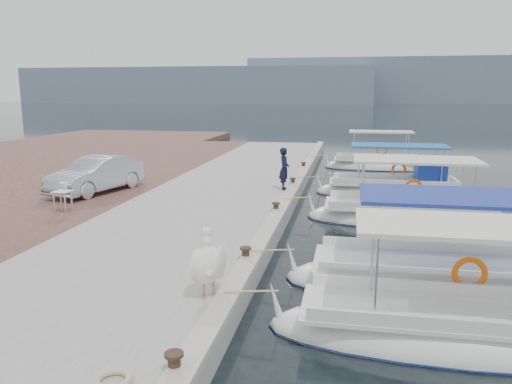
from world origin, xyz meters
TOP-DOWN VIEW (x-y plane):
  - ground at (0.00, 0.00)m, footprint 400.00×400.00m
  - concrete_quay at (-3.00, 5.00)m, footprint 6.00×40.00m
  - quay_curb at (-0.22, 5.00)m, footprint 0.44×40.00m
  - cobblestone_strip at (-8.00, 5.00)m, footprint 4.00×40.00m
  - distant_hills at (29.61, 201.49)m, footprint 330.00×60.00m
  - fishing_caique_a at (4.10, -5.81)m, footprint 7.03×2.05m
  - fishing_caique_b at (4.35, -3.23)m, footprint 7.53×2.46m
  - fishing_caique_c at (4.09, 2.99)m, footprint 7.01×2.45m
  - fishing_caique_d at (4.07, 7.56)m, footprint 6.74×2.16m
  - fishing_caique_e at (3.65, 15.41)m, footprint 6.11×2.01m
  - mooring_bollards at (-0.35, 1.50)m, footprint 0.28×20.28m
  - pelican at (-0.66, -5.64)m, footprint 0.86×1.65m
  - fisherman at (-0.60, 5.51)m, footprint 0.56×0.72m
  - parked_car at (-7.95, 3.56)m, footprint 2.59×4.60m
  - folding_table at (-7.36, 0.14)m, footprint 0.55×0.55m
  - rope_coil at (-1.11, -8.89)m, footprint 0.54×0.54m

SIDE VIEW (x-z plane):
  - ground at x=0.00m, z-range 0.00..0.00m
  - fishing_caique_b at x=4.35m, z-range -1.29..1.54m
  - fishing_caique_c at x=4.09m, z-range -1.29..1.54m
  - fishing_caique_a at x=4.10m, z-range -1.29..1.54m
  - fishing_caique_e at x=3.65m, z-range -1.29..1.54m
  - fishing_caique_d at x=4.07m, z-range -1.22..1.61m
  - concrete_quay at x=-3.00m, z-range 0.00..0.50m
  - cobblestone_strip at x=-8.00m, z-range 0.00..0.50m
  - rope_coil at x=-1.11m, z-range 0.50..0.60m
  - quay_curb at x=-0.22m, z-range 0.50..0.62m
  - mooring_bollards at x=-0.35m, z-range 0.53..0.86m
  - folding_table at x=-7.36m, z-range 0.66..1.39m
  - pelican at x=-0.66m, z-range 0.52..1.80m
  - parked_car at x=-7.95m, z-range 0.50..1.93m
  - fisherman at x=-0.60m, z-range 0.50..2.24m
  - distant_hills at x=29.61m, z-range -1.39..16.61m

